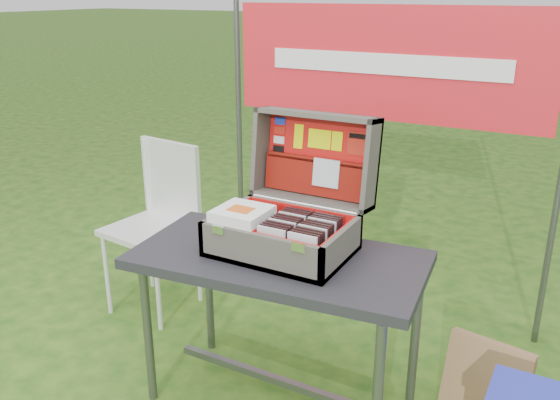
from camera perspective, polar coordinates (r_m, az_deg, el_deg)
The scene contains 84 objects.
table at distance 2.42m, azimuth -0.13°, elevation -12.71°, with size 1.10×0.55×0.69m, color black, non-canonical shape.
table_top at distance 2.27m, azimuth -0.14°, elevation -5.77°, with size 1.10×0.55×0.04m, color black.
table_leg_fl at distance 2.53m, azimuth -12.60°, elevation -12.23°, with size 0.04×0.04×0.65m, color #59595B.
table_leg_bl at distance 2.82m, azimuth -6.85°, elevation -8.34°, with size 0.04×0.04×0.65m, color #59595B.
table_leg_br at distance 2.45m, azimuth 12.81°, elevation -13.39°, with size 0.04×0.04×0.65m, color #59595B.
table_brace at distance 2.55m, azimuth -0.13°, elevation -16.98°, with size 0.95×0.03×0.03m, color #59595B.
suitcase at distance 2.24m, azimuth 0.91°, elevation 1.23°, with size 0.51×0.52×0.49m, color #5A554A, non-canonical shape.
suitcase_base_bottom at distance 2.28m, azimuth 0.17°, elevation -4.81°, with size 0.51×0.36×0.02m, color #5A554A.
suitcase_base_wall_front at distance 2.12m, azimuth -2.06°, elevation -5.06°, with size 0.51×0.02×0.14m, color #5A554A.
suitcase_base_wall_back at distance 2.39m, azimuth 2.15°, elevation -2.03°, with size 0.51×0.02×0.14m, color #5A554A.
suitcase_base_wall_left at distance 2.37m, azimuth -5.05°, elevation -2.33°, with size 0.02×0.36×0.14m, color #5A554A.
suitcase_base_wall_right at distance 2.16m, azimuth 5.93°, elevation -4.67°, with size 0.02×0.36×0.14m, color #5A554A.
suitcase_liner_floor at distance 2.27m, azimuth 0.17°, elevation -4.51°, with size 0.47×0.32×0.01m, color red.
suitcase_latch_left at distance 2.17m, azimuth -5.96°, elevation -2.86°, with size 0.05×0.01×0.03m, color silver.
suitcase_latch_right at distance 2.01m, azimuth 1.81°, elevation -4.59°, with size 0.05×0.01×0.03m, color silver.
suitcase_hinge at distance 2.38m, azimuth 2.27°, elevation -0.42°, with size 0.02×0.02×0.46m, color silver.
suitcase_lid_back at distance 2.46m, azimuth 3.88°, elevation 4.24°, with size 0.51×0.36×0.02m, color #5A554A.
suitcase_lid_rim_far at distance 2.38m, azimuth 3.61°, elevation 8.18°, with size 0.51×0.02×0.14m, color #5A554A.
suitcase_lid_rim_near at distance 2.44m, azimuth 3.00°, elevation 0.09°, with size 0.51×0.02×0.14m, color #5A554A.
suitcase_lid_rim_left at distance 2.52m, azimuth -1.76°, elevation 4.82°, with size 0.02×0.36×0.14m, color #5A554A.
suitcase_lid_rim_right at distance 2.31m, azimuth 8.80°, elevation 3.27°, with size 0.02×0.36×0.14m, color #5A554A.
suitcase_lid_liner at distance 2.44m, azimuth 3.76°, elevation 4.21°, with size 0.47×0.32×0.01m, color red.
suitcase_liner_wall_front at distance 2.12m, azimuth -1.89°, elevation -4.69°, with size 0.47×0.01×0.12m, color red.
suitcase_liner_wall_back at distance 2.38m, azimuth 2.01°, elevation -1.91°, with size 0.47×0.01×0.12m, color red.
suitcase_liner_wall_left at distance 2.36m, azimuth -4.79°, elevation -2.16°, with size 0.01×0.32×0.12m, color red.
suitcase_liner_wall_right at distance 2.16m, azimuth 5.62°, elevation -4.36°, with size 0.01×0.32×0.12m, color red.
suitcase_lid_pocket at distance 2.44m, azimuth 3.42°, elevation 2.21°, with size 0.45×0.15×0.03m, color maroon.
suitcase_pocket_edge at distance 2.42m, azimuth 3.49°, elevation 3.88°, with size 0.44×0.02×0.02m, color maroon.
suitcase_pocket_cd at distance 2.40m, azimuth 4.47°, elevation 2.60°, with size 0.11×0.11×0.01m, color silver.
lid_sticker_cc_a at distance 2.51m, azimuth 0.01°, elevation 7.62°, with size 0.05×0.03×0.00m, color #1933B2.
lid_sticker_cc_b at distance 2.51m, azimuth -0.04°, elevation 6.71°, with size 0.05×0.03×0.00m, color red.
lid_sticker_cc_c at distance 2.51m, azimuth -0.10°, elevation 5.81°, with size 0.05×0.03×0.00m, color white.
lid_sticker_cc_d at distance 2.52m, azimuth -0.15°, elevation 4.91°, with size 0.05×0.03×0.00m, color black.
lid_card_neon_tall at distance 2.47m, azimuth 1.80°, elevation 6.14°, with size 0.04×0.10×0.00m, color #E2EC04.
lid_card_neon_main at distance 2.43m, azimuth 3.83°, elevation 5.87°, with size 0.10×0.08×0.00m, color #E2EC04.
lid_card_neon_small at distance 2.40m, azimuth 5.51°, elevation 5.65°, with size 0.05×0.08×0.00m, color #E2EC04.
lid_sticker_band at distance 2.37m, azimuth 7.55°, elevation 5.37°, with size 0.09×0.09×0.00m, color red.
lid_sticker_band_bar at distance 2.36m, azimuth 7.61°, elevation 6.09°, with size 0.08×0.02×0.00m, color black.
cd_left_0 at distance 2.12m, azimuth -0.84°, elevation -4.34°, with size 0.11×0.01×0.13m, color silver.
cd_left_1 at distance 2.14m, azimuth -0.58°, elevation -4.15°, with size 0.11×0.01×0.13m, color black.
cd_left_2 at distance 2.15m, azimuth -0.32°, elevation -3.96°, with size 0.11×0.01×0.13m, color black.
cd_left_3 at distance 2.17m, azimuth -0.06°, elevation -3.77°, with size 0.11×0.01×0.13m, color black.
cd_left_4 at distance 2.18m, azimuth 0.20°, elevation -3.59°, with size 0.11×0.01×0.13m, color silver.
cd_left_5 at distance 2.20m, azimuth 0.45°, elevation -3.41°, with size 0.11×0.01×0.13m, color black.
cd_left_6 at distance 2.22m, azimuth 0.69°, elevation -3.23°, with size 0.11×0.01×0.13m, color black.
cd_left_7 at distance 2.23m, azimuth 0.93°, elevation -3.05°, with size 0.11×0.01×0.13m, color black.
cd_left_8 at distance 2.25m, azimuth 1.17°, elevation -2.88°, with size 0.11×0.01×0.13m, color silver.
cd_left_9 at distance 2.27m, azimuth 1.41°, elevation -2.71°, with size 0.11×0.01×0.13m, color black.
cd_left_10 at distance 2.28m, azimuth 1.64°, elevation -2.54°, with size 0.11×0.01×0.13m, color black.
cd_left_11 at distance 2.30m, azimuth 1.87°, elevation -2.37°, with size 0.11×0.01×0.13m, color black.
cd_right_0 at distance 2.07m, azimuth 2.14°, elevation -5.00°, with size 0.11×0.01×0.13m, color silver.
cd_right_1 at distance 2.08m, azimuth 2.39°, elevation -4.80°, with size 0.11×0.01×0.13m, color black.
cd_right_2 at distance 2.10m, azimuth 2.63°, elevation -4.60°, with size 0.11×0.01×0.13m, color black.
cd_right_3 at distance 2.12m, azimuth 2.88°, elevation -4.40°, with size 0.11×0.01×0.13m, color black.
cd_right_4 at distance 2.13m, azimuth 3.11°, elevation -4.21°, with size 0.11×0.01×0.13m, color silver.
cd_right_5 at distance 2.15m, azimuth 3.35°, elevation -4.02°, with size 0.11×0.01×0.13m, color black.
cd_right_6 at distance 2.17m, azimuth 3.57°, elevation -3.83°, with size 0.11×0.01×0.13m, color black.
cd_right_7 at distance 2.18m, azimuth 3.80°, elevation -3.65°, with size 0.11×0.01×0.13m, color black.
cd_right_8 at distance 2.20m, azimuth 4.02°, elevation -3.46°, with size 0.11×0.01×0.13m, color silver.
cd_right_9 at distance 2.22m, azimuth 4.24°, elevation -3.28°, with size 0.11×0.01×0.13m, color black.
cd_right_10 at distance 2.23m, azimuth 4.46°, elevation -3.11°, with size 0.11×0.01×0.13m, color black.
cd_right_11 at distance 2.25m, azimuth 4.67°, elevation -2.93°, with size 0.11×0.01×0.13m, color black.
songbook_0 at distance 2.23m, azimuth -3.65°, elevation -1.74°, with size 0.19×0.19×0.01m, color white.
songbook_1 at distance 2.23m, azimuth -3.65°, elevation -1.62°, with size 0.19×0.19×0.01m, color white.
songbook_2 at distance 2.23m, azimuth -3.65°, elevation -1.50°, with size 0.19×0.19×0.01m, color white.
songbook_3 at distance 2.23m, azimuth -3.66°, elevation -1.38°, with size 0.19×0.19×0.01m, color white.
songbook_4 at distance 2.23m, azimuth -3.66°, elevation -1.26°, with size 0.19×0.19×0.01m, color white.
songbook_5 at distance 2.22m, azimuth -3.66°, elevation -1.14°, with size 0.19×0.19×0.01m, color white.
songbook_6 at distance 2.22m, azimuth -3.66°, elevation -1.02°, with size 0.19×0.19×0.01m, color white.
songbook_7 at distance 2.22m, azimuth -3.67°, elevation -0.90°, with size 0.19×0.19×0.01m, color white.
songbook_graphic at distance 2.21m, azimuth -3.81°, elevation -0.88°, with size 0.09×0.07×0.00m, color #D85919.
chair at distance 3.18m, azimuth -12.34°, elevation -2.96°, with size 0.40×0.44×0.89m, color silver, non-canonical shape.
chair_seat at distance 3.18m, azimuth -12.35°, elevation -2.79°, with size 0.40×0.40×0.03m, color silver.
chair_backrest at distance 3.24m, azimuth -10.44°, elevation 1.96°, with size 0.40×0.03×0.42m, color silver.
chair_leg_fl at distance 3.26m, azimuth -16.33°, elevation -6.89°, with size 0.02×0.02×0.45m, color silver.
chair_leg_fr at distance 3.05m, azimuth -11.67°, elevation -8.42°, with size 0.02×0.02×0.45m, color silver.
chair_leg_bl at distance 3.49m, azimuth -12.41°, elevation -4.78°, with size 0.02×0.02×0.45m, color silver.
chair_leg_br at distance 3.29m, azimuth -7.84°, elevation -6.04°, with size 0.02×0.02×0.45m, color silver.
chair_upright_left at distance 3.35m, azimuth -12.73°, elevation 2.21°, with size 0.02×0.02×0.42m, color silver.
chair_upright_right at distance 3.14m, azimuth -7.99°, elevation 1.34°, with size 0.02×0.02×0.42m, color silver.
cardboard_box at distance 2.58m, azimuth 19.16°, elevation -16.28°, with size 0.33×0.05×0.34m, color #A57B53.
banner_post_left at distance 3.44m, azimuth -3.94°, elevation 6.29°, with size 0.03×0.03×1.70m, color #59595B.
banner at distance 2.98m, azimuth 10.02°, elevation 12.79°, with size 1.60×0.01×0.55m, color red.
banner_text at distance 2.97m, azimuth 9.94°, elevation 12.76°, with size 1.20×0.00×0.10m, color white.
Camera 1 is at (0.96, -1.72, 1.64)m, focal length 38.00 mm.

